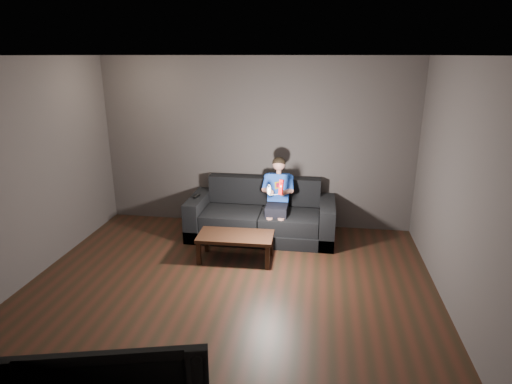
# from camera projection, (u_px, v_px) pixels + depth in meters

# --- Properties ---
(floor) EXTENTS (5.00, 5.00, 0.00)m
(floor) POSITION_uv_depth(u_px,v_px,m) (223.00, 303.00, 4.88)
(floor) COLOR black
(floor) RESTS_ON ground
(back_wall) EXTENTS (5.00, 0.04, 2.70)m
(back_wall) POSITION_uv_depth(u_px,v_px,m) (256.00, 144.00, 6.82)
(back_wall) COLOR #403938
(back_wall) RESTS_ON ground
(front_wall) EXTENTS (5.00, 0.04, 2.70)m
(front_wall) POSITION_uv_depth(u_px,v_px,m) (104.00, 342.00, 2.12)
(front_wall) COLOR #403938
(front_wall) RESTS_ON ground
(left_wall) EXTENTS (0.04, 5.00, 2.70)m
(left_wall) POSITION_uv_depth(u_px,v_px,m) (4.00, 181.00, 4.83)
(left_wall) COLOR #403938
(left_wall) RESTS_ON ground
(right_wall) EXTENTS (0.04, 5.00, 2.70)m
(right_wall) POSITION_uv_depth(u_px,v_px,m) (473.00, 203.00, 4.11)
(right_wall) COLOR #403938
(right_wall) RESTS_ON ground
(ceiling) EXTENTS (5.00, 5.00, 0.02)m
(ceiling) POSITION_uv_depth(u_px,v_px,m) (216.00, 55.00, 4.06)
(ceiling) COLOR silver
(ceiling) RESTS_ON back_wall
(sofa) EXTENTS (2.22, 0.96, 0.86)m
(sofa) POSITION_uv_depth(u_px,v_px,m) (261.00, 219.00, 6.64)
(sofa) COLOR black
(sofa) RESTS_ON floor
(child) EXTENTS (0.47, 0.58, 1.17)m
(child) POSITION_uv_depth(u_px,v_px,m) (278.00, 192.00, 6.41)
(child) COLOR black
(child) RESTS_ON sofa
(wii_remote_red) EXTENTS (0.07, 0.09, 0.22)m
(wii_remote_red) POSITION_uv_depth(u_px,v_px,m) (281.00, 187.00, 5.90)
(wii_remote_red) COLOR red
(wii_remote_red) RESTS_ON child
(nunchuk_white) EXTENTS (0.07, 0.10, 0.16)m
(nunchuk_white) POSITION_uv_depth(u_px,v_px,m) (269.00, 190.00, 5.94)
(nunchuk_white) COLOR white
(nunchuk_white) RESTS_ON child
(wii_remote_black) EXTENTS (0.07, 0.16, 0.03)m
(wii_remote_black) POSITION_uv_depth(u_px,v_px,m) (197.00, 196.00, 6.60)
(wii_remote_black) COLOR black
(wii_remote_black) RESTS_ON sofa
(coffee_table) EXTENTS (1.04, 0.54, 0.37)m
(coffee_table) POSITION_uv_depth(u_px,v_px,m) (236.00, 238.00, 5.83)
(coffee_table) COLOR black
(coffee_table) RESTS_ON floor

